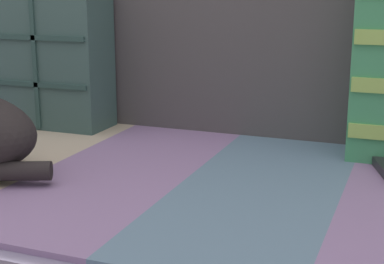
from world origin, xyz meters
The scene contains 3 objects.
couch centered at (0.00, 0.10, 0.17)m, with size 1.85×0.91×0.35m.
sofa_backrest centered at (0.00, 0.48, 0.62)m, with size 1.81×0.14×0.54m.
throw_pillow_quilted centered at (-0.57, 0.33, 0.53)m, with size 0.46×0.14×0.35m.
Camera 1 is at (0.40, -0.95, 0.71)m, focal length 55.00 mm.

